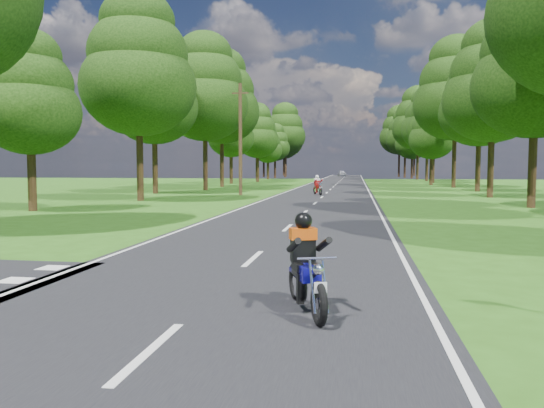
# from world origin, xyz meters

# --- Properties ---
(ground) EXTENTS (160.00, 160.00, 0.00)m
(ground) POSITION_xyz_m (0.00, 0.00, 0.00)
(ground) COLOR #285413
(ground) RESTS_ON ground
(main_road) EXTENTS (7.00, 140.00, 0.02)m
(main_road) POSITION_xyz_m (0.00, 50.00, 0.01)
(main_road) COLOR black
(main_road) RESTS_ON ground
(road_markings) EXTENTS (7.40, 140.00, 0.01)m
(road_markings) POSITION_xyz_m (-0.14, 48.13, 0.02)
(road_markings) COLOR silver
(road_markings) RESTS_ON main_road
(treeline) EXTENTS (40.00, 115.35, 14.78)m
(treeline) POSITION_xyz_m (1.43, 60.06, 8.25)
(treeline) COLOR black
(treeline) RESTS_ON ground
(telegraph_pole) EXTENTS (1.20, 0.26, 8.00)m
(telegraph_pole) POSITION_xyz_m (-6.00, 28.00, 4.07)
(telegraph_pole) COLOR #382616
(telegraph_pole) RESTS_ON ground
(rider_near_blue) EXTENTS (1.08, 1.77, 1.40)m
(rider_near_blue) POSITION_xyz_m (1.57, -2.10, 0.72)
(rider_near_blue) COLOR #100C8A
(rider_near_blue) RESTS_ON main_road
(rider_far_red) EXTENTS (1.14, 1.82, 1.44)m
(rider_far_red) POSITION_xyz_m (-0.49, 28.93, 0.74)
(rider_far_red) COLOR #AC170D
(rider_far_red) RESTS_ON main_road
(distant_car) EXTENTS (2.11, 3.84, 1.24)m
(distant_car) POSITION_xyz_m (-0.72, 103.00, 0.64)
(distant_car) COLOR #B6B8BD
(distant_car) RESTS_ON main_road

